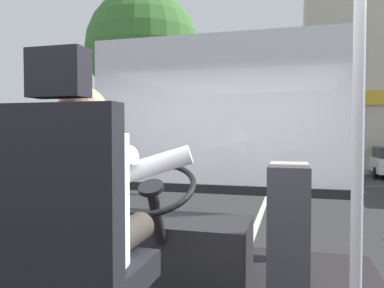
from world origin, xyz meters
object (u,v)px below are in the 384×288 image
(bus_driver, at_px, (89,197))
(parked_car_charcoal, at_px, (366,152))
(driver_seat, at_px, (76,247))
(fare_box, at_px, (288,233))
(handrail_pole, at_px, (358,126))
(steering_console, at_px, (174,243))

(bus_driver, xyz_separation_m, parked_car_charcoal, (4.71, 20.67, -0.89))
(driver_seat, relative_size, fare_box, 1.58)
(driver_seat, height_order, bus_driver, driver_seat)
(driver_seat, xyz_separation_m, bus_driver, (0.00, 0.10, 0.18))
(driver_seat, xyz_separation_m, handrail_pole, (1.07, 0.21, 0.48))
(steering_console, xyz_separation_m, parked_car_charcoal, (4.71, 19.51, -0.34))
(bus_driver, xyz_separation_m, steering_console, (-0.00, 1.16, -0.54))
(bus_driver, relative_size, steering_console, 0.72)
(handrail_pole, xyz_separation_m, fare_box, (-0.26, 0.80, -0.64))
(steering_console, relative_size, fare_box, 1.28)
(driver_seat, height_order, steering_console, driver_seat)
(bus_driver, relative_size, parked_car_charcoal, 0.19)
(parked_car_charcoal, bearing_deg, bus_driver, -102.85)
(steering_console, bearing_deg, handrail_pole, -44.40)
(handrail_pole, bearing_deg, bus_driver, -174.25)
(fare_box, xyz_separation_m, parked_car_charcoal, (3.90, 19.76, -0.55))
(driver_seat, distance_m, parked_car_charcoal, 21.31)
(steering_console, relative_size, parked_car_charcoal, 0.26)
(steering_console, distance_m, handrail_pole, 1.72)
(driver_seat, bearing_deg, handrail_pole, 11.15)
(driver_seat, bearing_deg, steering_console, 90.00)
(driver_seat, xyz_separation_m, fare_box, (0.82, 1.02, -0.16))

